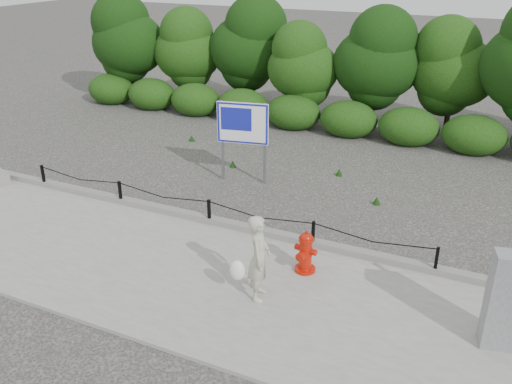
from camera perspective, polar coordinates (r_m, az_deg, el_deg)
The scene contains 9 objects.
ground at distance 12.53m, azimuth -4.90°, elevation -3.64°, with size 90.00×90.00×0.00m, color #2D2B28.
sidewalk at distance 11.07m, azimuth -10.04°, elevation -7.84°, with size 14.00×4.00×0.08m, color gray.
curb at distance 12.50m, azimuth -4.81°, elevation -2.94°, with size 14.00×0.22×0.14m, color slate.
chain_barrier at distance 12.33m, azimuth -4.97°, elevation -1.77°, with size 10.06×0.06×0.60m.
treeline at distance 19.34m, azimuth 11.04°, elevation 13.97°, with size 20.48×3.67×4.76m.
fire_hydrant at distance 10.56m, azimuth 5.22°, elevation -6.35°, with size 0.47×0.50×0.87m.
pedestrian at distance 9.59m, azimuth 0.16°, elevation -7.02°, with size 0.77×0.68×1.63m.
utility_cabinet at distance 9.33m, azimuth 25.01°, elevation -10.36°, with size 0.70×0.52×1.84m.
advertising_sign at distance 14.30m, azimuth -1.43°, elevation 6.87°, with size 1.37×0.36×2.22m.
Camera 1 is at (5.62, -9.54, 5.89)m, focal length 38.00 mm.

